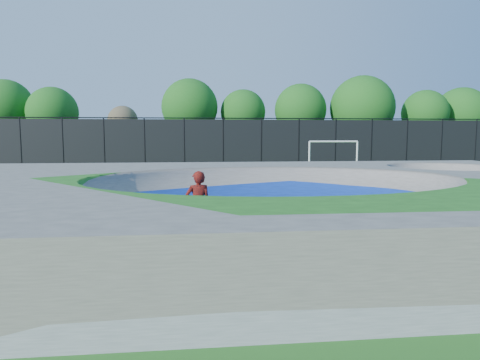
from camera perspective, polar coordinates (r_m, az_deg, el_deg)
The scene contains 7 objects.
ground at distance 12.75m, azimuth 4.47°, elevation -6.30°, with size 120.00×120.00×0.00m, color #20601A.
skate_deck at distance 12.62m, azimuth 4.50°, elevation -2.97°, with size 22.00×14.00×1.50m, color gray.
skater at distance 11.19m, azimuth -5.57°, elevation -3.37°, with size 0.66×0.43×1.80m, color #A91A0D.
skateboard at distance 11.36m, azimuth -5.53°, elevation -7.72°, with size 0.78×0.22×0.05m, color black.
soccer_goal at distance 30.20m, azimuth 12.35°, elevation 3.81°, with size 3.52×0.12×2.33m.
fence at distance 33.33m, azimuth -2.25°, elevation 4.97°, with size 48.09×0.09×4.04m.
treeline at distance 38.61m, azimuth 0.83°, elevation 9.33°, with size 52.50×7.00×8.04m.
Camera 1 is at (-2.34, -12.24, 2.72)m, focal length 32.00 mm.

